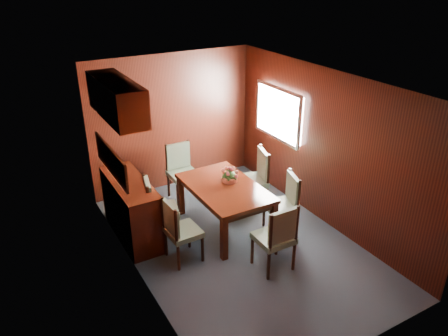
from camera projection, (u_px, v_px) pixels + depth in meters
ground at (239, 244)px, 6.41m from camera, size 4.50×4.50×0.00m
room_shell at (221, 134)px, 5.92m from camera, size 3.06×4.52×2.41m
sideboard at (132, 209)px, 6.43m from camera, size 0.48×1.40×0.90m
dining_table at (225, 192)px, 6.56m from camera, size 0.95×1.53×0.71m
chair_left_near at (178, 228)px, 5.84m from camera, size 0.44×0.46×0.93m
chair_left_far at (157, 206)px, 6.31m from camera, size 0.55×0.56×0.99m
chair_right_near at (285, 200)px, 6.50m from camera, size 0.54×0.56×0.95m
chair_right_far at (256, 175)px, 7.17m from camera, size 0.58×0.59×1.02m
chair_head at (277, 235)px, 5.64m from camera, size 0.47×0.45×0.98m
chair_foot at (181, 168)px, 7.48m from camera, size 0.47×0.45×0.98m
flower_centerpiece at (230, 174)px, 6.61m from camera, size 0.26×0.26×0.26m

